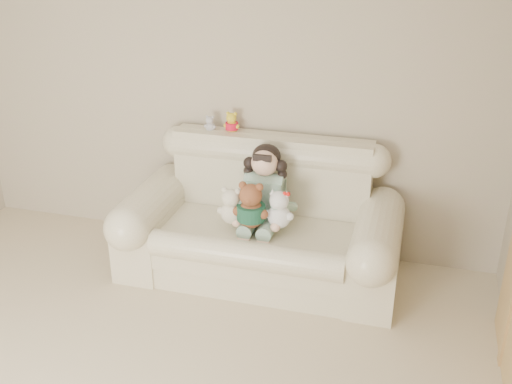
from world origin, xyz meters
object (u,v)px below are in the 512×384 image
at_px(seated_child, 265,185).
at_px(cream_teddy, 232,202).
at_px(sofa, 260,215).
at_px(white_cat, 279,205).
at_px(brown_teddy, 251,201).

distance_m(seated_child, cream_teddy, 0.30).
relative_size(sofa, white_cat, 6.03).
bearing_deg(sofa, white_cat, -33.06).
bearing_deg(sofa, seated_child, 77.79).
xyz_separation_m(seated_child, cream_teddy, (-0.19, -0.23, -0.07)).
height_order(sofa, white_cat, sofa).
xyz_separation_m(white_cat, cream_teddy, (-0.35, -0.03, -0.01)).
bearing_deg(white_cat, sofa, 147.60).
height_order(seated_child, cream_teddy, seated_child).
xyz_separation_m(sofa, seated_child, (0.02, 0.08, 0.22)).
bearing_deg(sofa, brown_teddy, -96.12).
bearing_deg(brown_teddy, sofa, 70.07).
relative_size(white_cat, cream_teddy, 1.04).
height_order(seated_child, white_cat, seated_child).
distance_m(sofa, white_cat, 0.27).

